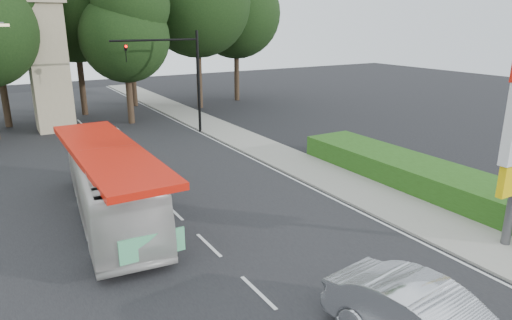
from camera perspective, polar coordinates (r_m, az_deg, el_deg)
road_surface at (r=20.72m, az=-11.21°, el=-5.46°), size 14.00×80.00×0.02m
sidewalk_right at (r=24.60m, az=7.72°, el=-1.54°), size 3.00×80.00×0.12m
hedge at (r=23.75m, az=19.50°, el=-1.69°), size 3.00×14.00×1.20m
traffic_signal_mast at (r=32.57m, az=-9.43°, el=11.24°), size 6.10×0.35×7.20m
monument at (r=36.53m, az=-24.57°, el=11.25°), size 3.00×3.00×10.05m
tree_monument_right at (r=36.97m, az=-16.25°, el=16.66°), size 6.72×6.72×13.20m
transit_bus at (r=19.40m, az=-17.74°, el=-2.88°), size 3.51×10.86×2.97m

